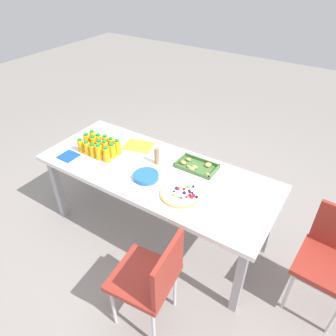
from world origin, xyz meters
TOP-DOWN VIEW (x-y plane):
  - ground_plane at (0.00, 0.00)m, footprint 12.00×12.00m
  - party_table at (0.00, 0.00)m, footprint 2.02×0.82m
  - chair_end at (1.42, 0.10)m, footprint 0.43×0.43m
  - chair_near_right at (0.47, -0.72)m, footprint 0.44×0.44m
  - juice_bottle_0 at (-0.72, -0.13)m, footprint 0.05×0.05m
  - juice_bottle_1 at (-0.64, -0.13)m, footprint 0.05×0.05m
  - juice_bottle_2 at (-0.57, -0.13)m, footprint 0.06×0.06m
  - juice_bottle_3 at (-0.50, -0.13)m, footprint 0.06×0.06m
  - juice_bottle_4 at (-0.42, -0.12)m, footprint 0.05×0.05m
  - juice_bottle_5 at (-0.72, -0.05)m, footprint 0.06×0.06m
  - juice_bottle_6 at (-0.64, -0.05)m, footprint 0.05×0.05m
  - juice_bottle_7 at (-0.57, -0.05)m, footprint 0.06×0.06m
  - juice_bottle_8 at (-0.50, -0.06)m, footprint 0.05×0.05m
  - juice_bottle_9 at (-0.43, -0.04)m, footprint 0.06×0.06m
  - juice_bottle_10 at (-0.73, 0.03)m, footprint 0.06×0.06m
  - juice_bottle_11 at (-0.65, 0.02)m, footprint 0.06×0.06m
  - juice_bottle_12 at (-0.57, 0.03)m, footprint 0.06×0.06m
  - juice_bottle_13 at (-0.49, 0.02)m, footprint 0.06×0.06m
  - juice_bottle_14 at (-0.42, 0.02)m, footprint 0.06×0.06m
  - fruit_pizza at (0.34, -0.15)m, footprint 0.31×0.31m
  - snack_tray at (0.27, 0.21)m, footprint 0.34×0.21m
  - plate_stack at (0.00, -0.13)m, footprint 0.20×0.20m
  - napkin_stack at (-0.76, -0.25)m, footprint 0.15×0.15m
  - cardboard_tube at (-0.04, 0.09)m, footprint 0.04×0.04m
  - paper_folder at (-0.35, 0.22)m, footprint 0.30×0.26m

SIDE VIEW (x-z plane):
  - ground_plane at x=0.00m, z-range 0.00..0.00m
  - chair_end at x=1.42m, z-range 0.09..0.92m
  - chair_near_right at x=0.47m, z-range 0.09..0.92m
  - party_table at x=0.00m, z-range 0.30..1.02m
  - paper_folder at x=-0.35m, z-range 0.73..0.73m
  - napkin_stack at x=-0.76m, z-range 0.73..0.74m
  - fruit_pizza at x=0.34m, z-range 0.72..0.76m
  - snack_tray at x=0.27m, z-range 0.72..0.76m
  - plate_stack at x=0.00m, z-range 0.73..0.77m
  - juice_bottle_2 at x=-0.57m, z-range 0.72..0.85m
  - juice_bottle_0 at x=-0.72m, z-range 0.72..0.85m
  - juice_bottle_7 at x=-0.57m, z-range 0.72..0.85m
  - juice_bottle_11 at x=-0.65m, z-range 0.72..0.86m
  - juice_bottle_1 at x=-0.64m, z-range 0.72..0.86m
  - juice_bottle_9 at x=-0.43m, z-range 0.72..0.86m
  - juice_bottle_10 at x=-0.73m, z-range 0.72..0.86m
  - juice_bottle_13 at x=-0.49m, z-range 0.72..0.86m
  - juice_bottle_12 at x=-0.57m, z-range 0.72..0.86m
  - juice_bottle_14 at x=-0.42m, z-range 0.72..0.87m
  - juice_bottle_8 at x=-0.50m, z-range 0.72..0.87m
  - juice_bottle_5 at x=-0.72m, z-range 0.72..0.87m
  - juice_bottle_6 at x=-0.64m, z-range 0.72..0.87m
  - juice_bottle_4 at x=-0.42m, z-range 0.72..0.87m
  - juice_bottle_3 at x=-0.50m, z-range 0.72..0.87m
  - cardboard_tube at x=-0.04m, z-range 0.73..0.88m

